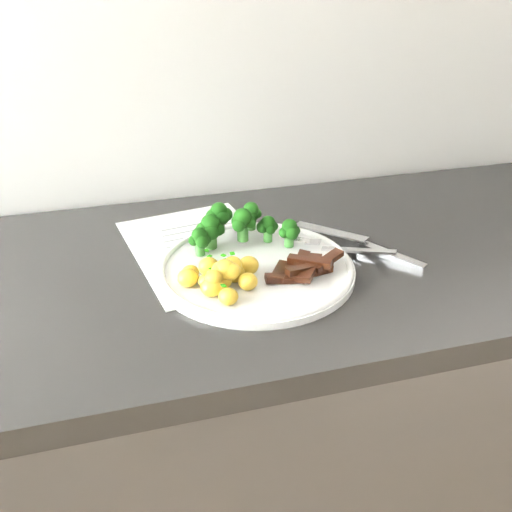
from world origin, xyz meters
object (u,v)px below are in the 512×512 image
(plate, at_px, (256,268))
(fork, at_px, (343,247))
(counter, at_px, (236,458))
(broccoli, at_px, (235,224))
(beef_strips, at_px, (306,268))
(potatoes, at_px, (221,275))
(knife, at_px, (374,249))
(recipe_paper, at_px, (202,248))

(plate, relative_size, fork, 1.94)
(plate, bearing_deg, counter, 135.86)
(broccoli, relative_size, beef_strips, 1.36)
(potatoes, xyz_separation_m, beef_strips, (0.13, -0.00, -0.01))
(counter, xyz_separation_m, potatoes, (-0.03, -0.07, 0.47))
(knife, bearing_deg, fork, 179.58)
(counter, height_order, plate, plate)
(recipe_paper, relative_size, beef_strips, 2.56)
(plate, bearing_deg, broccoli, 98.66)
(plate, height_order, potatoes, potatoes)
(plate, xyz_separation_m, beef_strips, (0.07, -0.04, 0.01))
(knife, bearing_deg, potatoes, -169.87)
(fork, xyz_separation_m, knife, (0.06, -0.00, -0.01))
(recipe_paper, bearing_deg, fork, -23.14)
(broccoli, bearing_deg, knife, -18.94)
(counter, relative_size, beef_strips, 17.16)
(beef_strips, bearing_deg, recipe_paper, 132.80)
(recipe_paper, xyz_separation_m, plate, (0.07, -0.10, 0.01))
(plate, distance_m, broccoli, 0.09)
(counter, bearing_deg, recipe_paper, 116.14)
(fork, bearing_deg, beef_strips, -148.16)
(broccoli, distance_m, knife, 0.24)
(recipe_paper, relative_size, knife, 1.70)
(beef_strips, xyz_separation_m, knife, (0.14, 0.05, -0.01))
(plate, xyz_separation_m, potatoes, (-0.06, -0.04, 0.02))
(broccoli, xyz_separation_m, knife, (0.22, -0.08, -0.04))
(beef_strips, distance_m, knife, 0.15)
(recipe_paper, distance_m, potatoes, 0.14)
(plate, bearing_deg, knife, 2.17)
(potatoes, distance_m, fork, 0.22)
(counter, bearing_deg, knife, -5.80)
(broccoli, relative_size, potatoes, 1.45)
(broccoli, relative_size, fork, 1.16)
(fork, bearing_deg, counter, 172.57)
(plate, bearing_deg, recipe_paper, 123.52)
(plate, relative_size, beef_strips, 2.28)
(counter, bearing_deg, potatoes, -113.43)
(fork, bearing_deg, broccoli, 155.33)
(plate, relative_size, potatoes, 2.44)
(counter, height_order, fork, fork)
(plate, distance_m, fork, 0.15)
(potatoes, distance_m, knife, 0.28)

